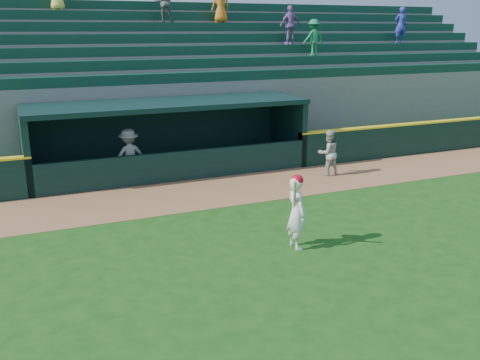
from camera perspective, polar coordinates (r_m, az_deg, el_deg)
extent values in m
plane|color=#1A4812|center=(11.98, 3.08, -7.92)|extent=(120.00, 120.00, 0.00)
cube|color=#92633A|center=(16.23, -4.65, -1.48)|extent=(40.00, 3.00, 0.01)
cube|color=black|center=(24.09, 22.69, 4.52)|extent=(15.50, 0.30, 1.20)
cube|color=yellow|center=(23.99, 22.85, 5.99)|extent=(15.50, 0.32, 0.06)
imported|color=#ACADA7|center=(18.30, 9.39, 2.87)|extent=(0.77, 0.61, 1.56)
imported|color=gray|center=(17.61, -11.74, 2.56)|extent=(1.21, 0.81, 1.75)
cube|color=#61615C|center=(18.79, -7.43, 0.90)|extent=(9.00, 2.60, 0.04)
cube|color=black|center=(17.87, -21.87, 2.83)|extent=(0.20, 2.60, 2.30)
cube|color=black|center=(20.26, 5.09, 5.33)|extent=(0.20, 2.60, 2.30)
cube|color=black|center=(19.77, -8.61, 4.96)|extent=(9.40, 0.20, 2.30)
cube|color=black|center=(18.33, -7.69, 8.04)|extent=(9.40, 2.80, 0.16)
cube|color=black|center=(17.54, -6.37, 1.48)|extent=(9.00, 0.16, 1.00)
cube|color=brown|center=(19.49, -8.12, 2.11)|extent=(8.40, 0.45, 0.10)
cube|color=slate|center=(20.21, -9.04, 6.06)|extent=(34.00, 0.85, 2.91)
cube|color=#0F3828|center=(19.89, -9.15, 10.65)|extent=(34.00, 0.60, 0.36)
cube|color=slate|center=(20.99, -9.66, 7.01)|extent=(34.00, 0.85, 3.36)
cube|color=#0F3828|center=(20.68, -9.82, 12.06)|extent=(34.00, 0.60, 0.36)
cube|color=slate|center=(21.78, -10.24, 7.89)|extent=(34.00, 0.85, 3.81)
cube|color=#0F3828|center=(21.48, -10.44, 13.37)|extent=(34.00, 0.60, 0.36)
cube|color=slate|center=(22.57, -10.78, 8.71)|extent=(34.00, 0.85, 4.26)
cube|color=#0F3828|center=(22.30, -11.02, 14.58)|extent=(34.00, 0.60, 0.36)
cube|color=slate|center=(23.37, -11.29, 9.48)|extent=(34.00, 0.85, 4.71)
cube|color=#0F3828|center=(23.12, -11.57, 15.70)|extent=(34.00, 0.60, 0.36)
cube|color=slate|center=(24.18, -11.76, 10.19)|extent=(34.00, 0.85, 5.16)
cube|color=#0F3828|center=(23.96, -12.08, 16.75)|extent=(34.00, 0.60, 0.36)
cube|color=slate|center=(24.99, -12.21, 10.86)|extent=(34.00, 0.85, 5.61)
cube|color=#0F3828|center=(24.81, -12.57, 17.72)|extent=(34.00, 0.60, 0.36)
cube|color=slate|center=(25.55, -12.47, 10.95)|extent=(34.50, 0.30, 5.61)
imported|color=orange|center=(24.32, -2.08, 18.28)|extent=(0.80, 0.54, 1.59)
imported|color=#2A2F9A|center=(27.14, 16.77, 15.55)|extent=(0.67, 0.52, 1.63)
imported|color=#4E4E4E|center=(23.51, -8.14, 18.26)|extent=(0.88, 0.75, 1.62)
imported|color=#1A7542|center=(23.42, 7.86, 14.82)|extent=(0.99, 0.61, 1.49)
imported|color=#8D5D9F|center=(23.83, 5.38, 16.14)|extent=(0.94, 0.40, 1.61)
imported|color=white|center=(12.08, 6.03, -3.53)|extent=(0.41, 0.61, 1.67)
sphere|color=red|center=(11.85, 6.14, -0.05)|extent=(0.27, 0.27, 0.27)
cylinder|color=#CFB684|center=(11.65, 5.86, -1.51)|extent=(0.29, 0.46, 0.76)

